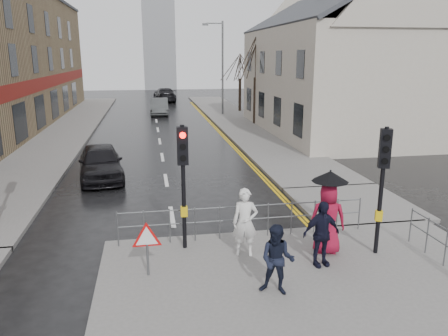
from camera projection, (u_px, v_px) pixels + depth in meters
name	position (u px, v px, depth m)	size (l,w,h in m)	color
ground	(178.00, 256.00, 11.81)	(120.00, 120.00, 0.00)	black
near_pavement	(337.00, 316.00, 8.95)	(10.00, 9.00, 0.14)	#605E5B
left_pavement	(70.00, 127.00, 32.66)	(4.00, 44.00, 0.14)	#605E5B
right_pavement	(234.00, 119.00, 36.72)	(4.00, 40.00, 0.14)	#605E5B
pavement_bridge_right	(353.00, 204.00, 15.73)	(4.00, 4.20, 0.14)	#605E5B
building_right_cream	(334.00, 63.00, 29.78)	(9.00, 16.40, 10.10)	#BDB4A5
church_tower	(158.00, 31.00, 68.95)	(5.00, 5.00, 18.00)	gray
traffic_signal_near_left	(183.00, 166.00, 11.42)	(0.28, 0.27, 3.40)	black
traffic_signal_near_right	(383.00, 169.00, 11.10)	(0.34, 0.33, 3.40)	black
guard_railing_front	(244.00, 214.00, 12.49)	(7.14, 0.04, 1.00)	#595B5E
warning_sign	(147.00, 240.00, 10.27)	(0.80, 0.07, 1.35)	#595B5E
street_lamp	(221.00, 62.00, 38.31)	(1.83, 0.25, 8.00)	#595B5E
tree_near	(256.00, 57.00, 32.76)	(2.40, 2.40, 6.58)	#32241B
tree_far	(240.00, 65.00, 40.65)	(2.40, 2.40, 5.64)	#32241B
pedestrian_a	(245.00, 222.00, 11.35)	(0.66, 0.43, 1.81)	silver
pedestrian_b	(277.00, 260.00, 9.50)	(0.77, 0.60, 1.59)	black
pedestrian_with_umbrella	(328.00, 211.00, 11.42)	(1.06, 0.96, 2.25)	maroon
pedestrian_d	(321.00, 234.00, 10.79)	(0.98, 0.41, 1.68)	black
car_parked	(101.00, 162.00, 18.98)	(1.79, 4.44, 1.51)	black
car_mid	(159.00, 107.00, 39.75)	(1.58, 4.52, 1.49)	#404445
car_far	(165.00, 95.00, 50.90)	(2.25, 5.53, 1.61)	black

